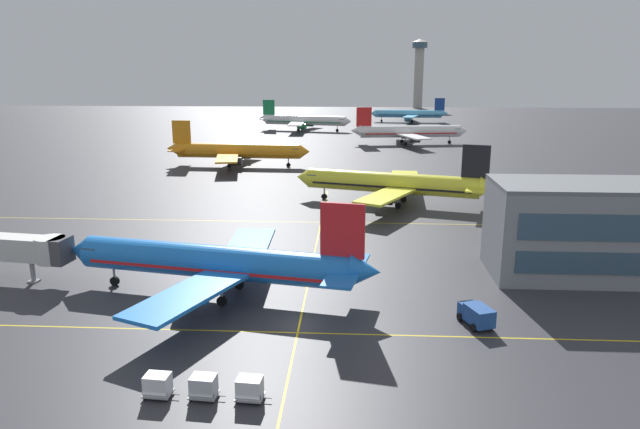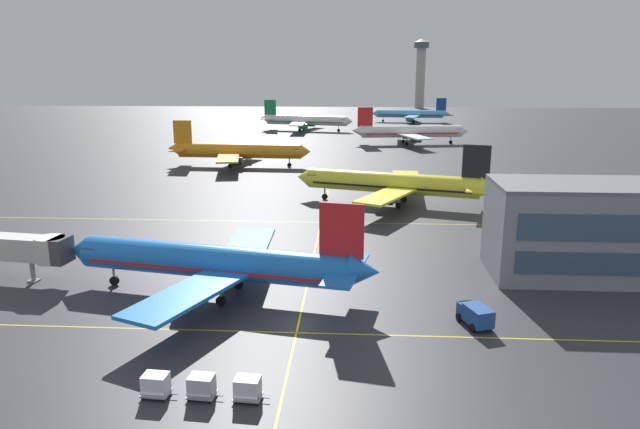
% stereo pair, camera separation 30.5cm
% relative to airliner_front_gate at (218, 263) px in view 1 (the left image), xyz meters
% --- Properties ---
extents(ground_plane, '(600.00, 600.00, 0.00)m').
position_rel_airliner_front_gate_xyz_m(ground_plane, '(9.54, -6.75, -3.87)').
color(ground_plane, '#333338').
extents(airliner_front_gate, '(36.28, 30.86, 11.32)m').
position_rel_airliner_front_gate_xyz_m(airliner_front_gate, '(0.00, 0.00, 0.00)').
color(airliner_front_gate, blue).
rests_on(airliner_front_gate, ground).
extents(airliner_second_row, '(36.51, 31.12, 11.53)m').
position_rel_airliner_front_gate_xyz_m(airliner_second_row, '(21.97, 44.81, 0.07)').
color(airliner_second_row, yellow).
rests_on(airliner_second_row, ground).
extents(airliner_third_row, '(36.18, 31.24, 11.26)m').
position_rel_airliner_front_gate_xyz_m(airliner_third_row, '(-14.30, 84.13, -0.02)').
color(airliner_third_row, orange).
rests_on(airliner_third_row, ground).
extents(airliner_far_left_stand, '(37.57, 32.12, 11.69)m').
position_rel_airliner_front_gate_xyz_m(airliner_far_left_stand, '(32.00, 128.43, 0.12)').
color(airliner_far_left_stand, white).
rests_on(airliner_far_left_stand, ground).
extents(airliner_far_right_stand, '(36.57, 31.06, 11.43)m').
position_rel_airliner_front_gate_xyz_m(airliner_far_right_stand, '(-4.36, 165.39, 0.04)').
color(airliner_far_right_stand, white).
rests_on(airliner_far_right_stand, ground).
extents(airliner_distant_taxiway, '(33.63, 28.94, 10.45)m').
position_rel_airliner_front_gate_xyz_m(airliner_distant_taxiway, '(38.80, 201.72, -0.30)').
color(airliner_distant_taxiway, '#5BB7E5').
rests_on(airliner_distant_taxiway, ground).
extents(taxiway_markings, '(166.35, 89.08, 0.01)m').
position_rel_airliner_front_gate_xyz_m(taxiway_markings, '(9.54, 11.49, -3.86)').
color(taxiway_markings, yellow).
rests_on(taxiway_markings, ground).
extents(service_truck_red_van, '(3.25, 4.49, 2.10)m').
position_rel_airliner_front_gate_xyz_m(service_truck_red_van, '(26.81, -6.04, -2.69)').
color(service_truck_red_van, '#1E4793').
rests_on(service_truck_red_van, ground).
extents(baggage_cart_row_leftmost, '(2.81, 1.84, 1.86)m').
position_rel_airliner_front_gate_xyz_m(baggage_cart_row_leftmost, '(-0.15, -20.50, -2.86)').
color(baggage_cart_row_leftmost, '#99999E').
rests_on(baggage_cart_row_leftmost, ground).
extents(baggage_cart_row_second, '(2.81, 1.84, 1.86)m').
position_rel_airliner_front_gate_xyz_m(baggage_cart_row_second, '(3.42, -20.51, -2.86)').
color(baggage_cart_row_second, '#99999E').
rests_on(baggage_cart_row_second, ground).
extents(baggage_cart_row_middle, '(2.81, 1.84, 1.86)m').
position_rel_airliner_front_gate_xyz_m(baggage_cart_row_middle, '(7.00, -20.59, -2.86)').
color(baggage_cart_row_middle, '#99999E').
rests_on(baggage_cart_row_middle, ground).
extents(jet_bridge, '(20.55, 5.48, 5.58)m').
position_rel_airliner_front_gate_xyz_m(jet_bridge, '(-26.61, 3.55, 0.20)').
color(jet_bridge, silver).
rests_on(jet_bridge, ground).
extents(control_tower, '(8.82, 8.82, 38.26)m').
position_rel_airliner_front_gate_xyz_m(control_tower, '(51.09, 286.22, 18.31)').
color(control_tower, '#ADA89E').
rests_on(control_tower, ground).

